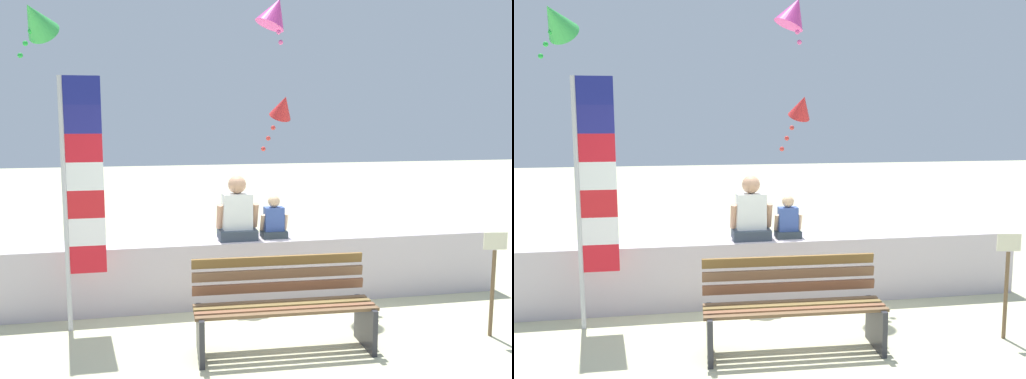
# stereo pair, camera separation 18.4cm
# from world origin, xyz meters

# --- Properties ---
(ground_plane) EXTENTS (40.00, 40.00, 0.00)m
(ground_plane) POSITION_xyz_m (0.00, 0.00, 0.00)
(ground_plane) COLOR beige
(seawall_ledge) EXTENTS (6.26, 0.57, 0.79)m
(seawall_ledge) POSITION_xyz_m (0.00, 1.12, 0.40)
(seawall_ledge) COLOR #C2B4BB
(seawall_ledge) RESTS_ON ground
(park_bench) EXTENTS (1.78, 0.67, 0.88)m
(park_bench) POSITION_xyz_m (-0.04, -0.37, 0.42)
(park_bench) COLOR brown
(park_bench) RESTS_ON ground
(person_adult) EXTENTS (0.51, 0.37, 0.78)m
(person_adult) POSITION_xyz_m (-0.25, 1.10, 1.09)
(person_adult) COLOR #35404D
(person_adult) RESTS_ON seawall_ledge
(person_child) EXTENTS (0.34, 0.25, 0.52)m
(person_child) POSITION_xyz_m (0.21, 1.10, 1.00)
(person_child) COLOR #333E43
(person_child) RESTS_ON seawall_ledge
(flag_banner) EXTENTS (0.42, 0.05, 2.69)m
(flag_banner) POSITION_xyz_m (-2.02, 0.53, 1.55)
(flag_banner) COLOR #B7B7BC
(flag_banner) RESTS_ON ground
(kite_red) EXTENTS (0.69, 0.63, 1.02)m
(kite_red) POSITION_xyz_m (1.05, 4.00, 2.42)
(kite_red) COLOR red
(kite_green) EXTENTS (0.76, 0.89, 0.95)m
(kite_green) POSITION_xyz_m (-2.92, 3.80, 3.75)
(kite_green) COLOR green
(kite_magenta) EXTENTS (0.74, 0.64, 0.91)m
(kite_magenta) POSITION_xyz_m (0.92, 4.08, 4.04)
(kite_magenta) COLOR #DB3D9E
(sign_post) EXTENTS (0.24, 0.06, 1.11)m
(sign_post) POSITION_xyz_m (2.17, -0.50, 0.67)
(sign_post) COLOR brown
(sign_post) RESTS_ON ground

